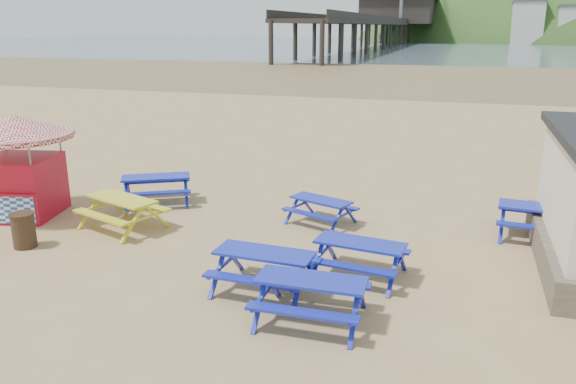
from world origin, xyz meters
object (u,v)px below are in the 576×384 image
(ice_cream_kiosk, at_px, (17,153))
(picnic_table_yellow, at_px, (123,213))
(picnic_table_blue_a, at_px, (157,189))
(picnic_table_blue_b, at_px, (321,211))
(litter_bin, at_px, (24,230))

(ice_cream_kiosk, bearing_deg, picnic_table_yellow, -14.66)
(ice_cream_kiosk, bearing_deg, picnic_table_blue_a, 22.72)
(picnic_table_yellow, bearing_deg, picnic_table_blue_b, 40.44)
(litter_bin, bearing_deg, picnic_table_blue_a, 73.12)
(picnic_table_blue_a, xyz_separation_m, picnic_table_yellow, (0.30, -2.30, 0.00))
(ice_cream_kiosk, bearing_deg, picnic_table_blue_b, -0.14)
(picnic_table_yellow, distance_m, ice_cream_kiosk, 3.66)
(picnic_table_blue_b, distance_m, litter_bin, 7.62)
(picnic_table_blue_b, xyz_separation_m, litter_bin, (-6.57, -3.86, 0.09))
(picnic_table_blue_b, height_order, litter_bin, litter_bin)
(picnic_table_blue_b, relative_size, picnic_table_yellow, 0.83)
(picnic_table_blue_b, height_order, picnic_table_yellow, picnic_table_yellow)
(picnic_table_yellow, height_order, litter_bin, litter_bin)
(litter_bin, bearing_deg, ice_cream_kiosk, 131.74)
(picnic_table_blue_b, height_order, ice_cream_kiosk, ice_cream_kiosk)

